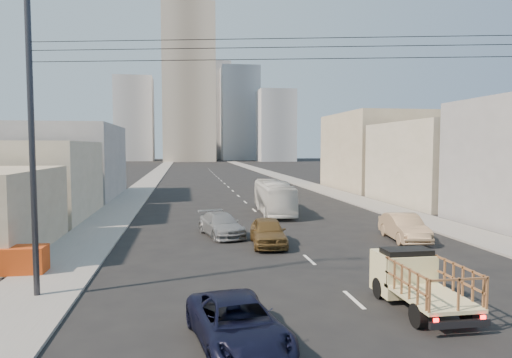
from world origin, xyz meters
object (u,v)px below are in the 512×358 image
object	(u,v)px
navy_pickup	(238,324)
streetlamp_left	(34,123)
crate_stack	(24,259)
sedan_grey	(221,225)
city_bus	(274,197)
flatbed_pickup	(418,277)
sedan_brown	(268,232)
sedan_tan	(404,227)

from	to	relation	value
navy_pickup	streetlamp_left	world-z (taller)	streetlamp_left
navy_pickup	crate_stack	size ratio (longest dim) A/B	2.67
sedan_grey	crate_stack	bearing A→B (deg)	-154.04
city_bus	sedan_grey	world-z (taller)	city_bus
streetlamp_left	crate_stack	world-z (taller)	streetlamp_left
flatbed_pickup	sedan_brown	xyz separation A→B (m)	(-3.27, 10.77, -0.31)
flatbed_pickup	sedan_grey	size ratio (longest dim) A/B	0.90
flatbed_pickup	sedan_brown	bearing A→B (deg)	106.89
sedan_brown	sedan_tan	size ratio (longest dim) A/B	0.96
flatbed_pickup	sedan_tan	bearing A→B (deg)	65.23
flatbed_pickup	sedan_brown	world-z (taller)	flatbed_pickup
sedan_tan	streetlamp_left	bearing A→B (deg)	-150.61
sedan_brown	streetlamp_left	distance (m)	13.74
city_bus	streetlamp_left	xyz separation A→B (m)	(-12.76, -20.01, 5.07)
sedan_tan	sedan_grey	bearing A→B (deg)	170.27
city_bus	sedan_tan	distance (m)	13.53
sedan_brown	navy_pickup	bearing A→B (deg)	-99.93
flatbed_pickup	sedan_brown	size ratio (longest dim) A/B	0.96
flatbed_pickup	sedan_tan	world-z (taller)	flatbed_pickup
flatbed_pickup	navy_pickup	size ratio (longest dim) A/B	0.92
sedan_tan	flatbed_pickup	bearing A→B (deg)	-108.14
flatbed_pickup	crate_stack	world-z (taller)	flatbed_pickup
sedan_brown	crate_stack	xyz separation A→B (m)	(-11.58, -4.28, -0.09)
sedan_brown	city_bus	bearing A→B (deg)	81.56
flatbed_pickup	sedan_tan	size ratio (longest dim) A/B	0.92
sedan_grey	crate_stack	size ratio (longest dim) A/B	2.73
flatbed_pickup	crate_stack	size ratio (longest dim) A/B	2.45
navy_pickup	sedan_grey	world-z (taller)	sedan_grey
city_bus	sedan_tan	world-z (taller)	city_bus
flatbed_pickup	sedan_tan	distance (m)	11.94
navy_pickup	city_bus	size ratio (longest dim) A/B	0.49
navy_pickup	crate_stack	xyz separation A→B (m)	(-8.34, 8.56, 0.02)
sedan_grey	navy_pickup	bearing A→B (deg)	-106.20
sedan_brown	crate_stack	size ratio (longest dim) A/B	2.56
city_bus	sedan_tan	bearing A→B (deg)	-63.14
sedan_grey	flatbed_pickup	bearing A→B (deg)	-81.14
sedan_brown	sedan_grey	bearing A→B (deg)	131.17
flatbed_pickup	city_bus	world-z (taller)	city_bus
streetlamp_left	crate_stack	size ratio (longest dim) A/B	6.67
sedan_tan	streetlamp_left	size ratio (longest dim) A/B	0.40
navy_pickup	sedan_tan	world-z (taller)	sedan_tan
flatbed_pickup	navy_pickup	bearing A→B (deg)	-162.30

